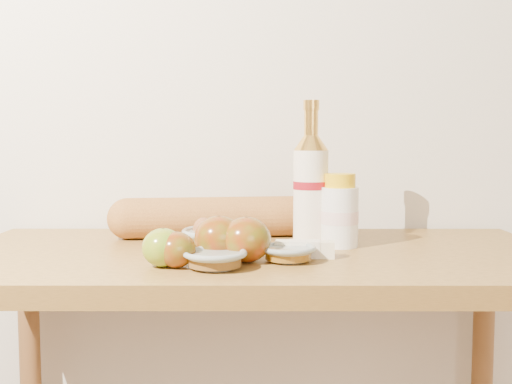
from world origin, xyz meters
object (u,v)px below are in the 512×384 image
(table, at_px, (256,311))
(bourbon_bottle, at_px, (311,186))
(cream_bottle, at_px, (340,213))
(egg_bowl, at_px, (222,235))
(baguette, at_px, (231,217))

(table, relative_size, bourbon_bottle, 3.97)
(bourbon_bottle, relative_size, cream_bottle, 2.00)
(bourbon_bottle, bearing_deg, cream_bottle, -8.92)
(bourbon_bottle, relative_size, egg_bowl, 1.80)
(bourbon_bottle, height_order, cream_bottle, bourbon_bottle)
(baguette, bearing_deg, cream_bottle, -36.15)
(baguette, bearing_deg, bourbon_bottle, -36.20)
(table, xyz_separation_m, baguette, (-0.06, 0.17, 0.17))
(table, height_order, egg_bowl, egg_bowl)
(bourbon_bottle, bearing_deg, baguette, 170.91)
(bourbon_bottle, height_order, egg_bowl, bourbon_bottle)
(cream_bottle, distance_m, egg_bowl, 0.25)
(table, distance_m, bourbon_bottle, 0.28)
(table, distance_m, baguette, 0.25)
(bourbon_bottle, relative_size, baguette, 0.54)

